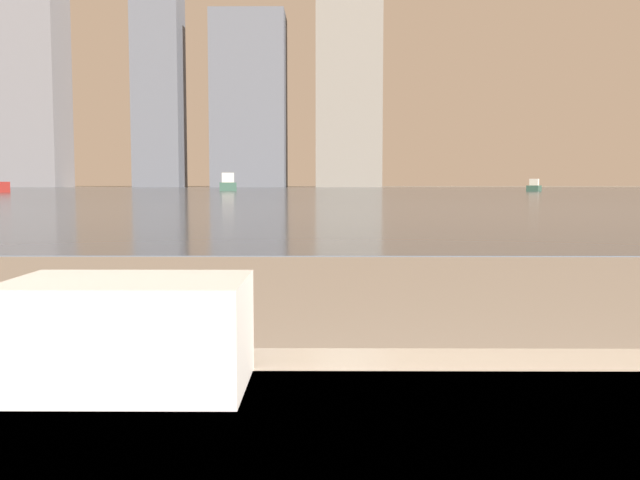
# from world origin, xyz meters

# --- Properties ---
(towel_stack) EXTENTS (0.26, 0.17, 0.12)m
(towel_stack) POSITION_xyz_m (-0.24, 0.86, 0.56)
(towel_stack) COLOR white
(towel_stack) RESTS_ON bathtub
(harbor_water) EXTENTS (180.00, 110.00, 0.01)m
(harbor_water) POSITION_xyz_m (0.00, 62.00, 0.01)
(harbor_water) COLOR slate
(harbor_water) RESTS_ON ground_plane
(harbor_boat_2) EXTENTS (1.95, 2.91, 1.04)m
(harbor_boat_2) POSITION_xyz_m (17.51, 59.94, 0.37)
(harbor_boat_2) COLOR #335647
(harbor_boat_2) RESTS_ON harbor_water
(harbor_boat_4) EXTENTS (2.01, 4.37, 1.58)m
(harbor_boat_4) POSITION_xyz_m (-8.56, 62.94, 0.57)
(harbor_boat_4) COLOR #335647
(harbor_boat_4) RESTS_ON harbor_water
(skyline_tower_0) EXTENTS (11.50, 8.99, 35.98)m
(skyline_tower_0) POSITION_xyz_m (-48.71, 118.00, 17.99)
(skyline_tower_0) COLOR slate
(skyline_tower_0) RESTS_ON ground_plane
(skyline_tower_2) EXTENTS (11.85, 10.29, 28.01)m
(skyline_tower_2) POSITION_xyz_m (-12.33, 118.00, 14.00)
(skyline_tower_2) COLOR slate
(skyline_tower_2) RESTS_ON ground_plane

